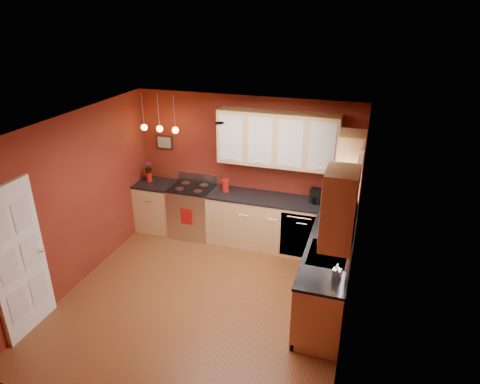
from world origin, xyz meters
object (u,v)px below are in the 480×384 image
(coffee_maker, at_px, (316,196))
(red_canister, at_px, (226,185))
(sink, at_px, (328,255))
(soap_pump, at_px, (337,272))
(gas_range, at_px, (193,210))

(coffee_maker, bearing_deg, red_canister, -171.61)
(sink, xyz_separation_m, soap_pump, (0.16, -0.55, 0.13))
(coffee_maker, xyz_separation_m, soap_pump, (0.57, -2.09, -0.01))
(coffee_maker, bearing_deg, gas_range, -170.59)
(red_canister, distance_m, soap_pump, 3.00)
(coffee_maker, height_order, soap_pump, coffee_maker)
(red_canister, bearing_deg, soap_pump, -44.18)
(gas_range, bearing_deg, coffee_maker, 0.91)
(red_canister, height_order, soap_pump, red_canister)
(gas_range, xyz_separation_m, sink, (2.62, -1.50, 0.43))
(gas_range, distance_m, sink, 3.05)
(gas_range, relative_size, coffee_maker, 4.41)
(soap_pump, bearing_deg, gas_range, 143.65)
(sink, height_order, coffee_maker, sink)
(gas_range, relative_size, red_canister, 5.16)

